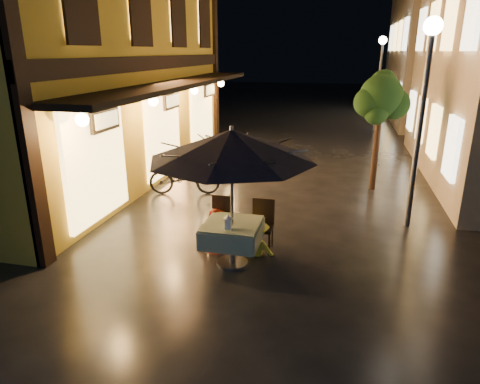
% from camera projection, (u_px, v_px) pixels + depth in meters
% --- Properties ---
extents(ground, '(90.00, 90.00, 0.00)m').
position_uv_depth(ground, '(253.00, 251.00, 8.10)').
color(ground, black).
rests_on(ground, ground).
extents(west_building, '(5.90, 11.40, 7.40)m').
position_uv_depth(west_building, '(82.00, 47.00, 11.88)').
color(west_building, gold).
rests_on(west_building, ground).
extents(east_building_far, '(7.30, 10.30, 7.30)m').
position_uv_depth(east_building_far, '(467.00, 50.00, 21.93)').
color(east_building_far, '#BBAC90').
rests_on(east_building_far, ground).
extents(street_tree, '(1.43, 1.20, 3.15)m').
position_uv_depth(street_tree, '(381.00, 99.00, 10.98)').
color(street_tree, black).
rests_on(street_tree, ground).
extents(streetlamp_near, '(0.36, 0.36, 4.23)m').
position_uv_depth(streetlamp_near, '(425.00, 88.00, 8.37)').
color(streetlamp_near, '#59595E').
rests_on(streetlamp_near, ground).
extents(streetlamp_far, '(0.36, 0.36, 4.23)m').
position_uv_depth(streetlamp_far, '(380.00, 67.00, 19.46)').
color(streetlamp_far, '#59595E').
rests_on(streetlamp_far, ground).
extents(cafe_table, '(0.99, 0.99, 0.78)m').
position_uv_depth(cafe_table, '(232.00, 233.00, 7.44)').
color(cafe_table, '#59595E').
rests_on(cafe_table, ground).
extents(patio_umbrella, '(2.82, 2.82, 2.46)m').
position_uv_depth(patio_umbrella, '(232.00, 145.00, 6.95)').
color(patio_umbrella, '#59595E').
rests_on(patio_umbrella, ground).
extents(cafe_chair_left, '(0.42, 0.42, 0.97)m').
position_uv_depth(cafe_chair_left, '(221.00, 218.00, 8.22)').
color(cafe_chair_left, black).
rests_on(cafe_chair_left, ground).
extents(cafe_chair_right, '(0.42, 0.42, 0.97)m').
position_uv_depth(cafe_chair_right, '(262.00, 222.00, 8.05)').
color(cafe_chair_right, black).
rests_on(cafe_chair_right, ground).
extents(table_lantern, '(0.16, 0.16, 0.25)m').
position_uv_depth(table_lantern, '(228.00, 221.00, 7.11)').
color(table_lantern, white).
rests_on(table_lantern, cafe_table).
extents(person_orange, '(0.79, 0.62, 1.57)m').
position_uv_depth(person_orange, '(215.00, 210.00, 7.98)').
color(person_orange, red).
rests_on(person_orange, ground).
extents(person_yellow, '(0.92, 0.59, 1.36)m').
position_uv_depth(person_yellow, '(256.00, 219.00, 7.80)').
color(person_yellow, yellow).
rests_on(person_yellow, ground).
extents(bicycle_0, '(1.95, 1.07, 0.97)m').
position_uv_depth(bicycle_0, '(184.00, 176.00, 11.19)').
color(bicycle_0, black).
rests_on(bicycle_0, ground).
extents(bicycle_1, '(1.76, 1.02, 1.02)m').
position_uv_depth(bicycle_1, '(212.00, 157.00, 13.11)').
color(bicycle_1, black).
rests_on(bicycle_1, ground).
extents(bicycle_2, '(1.92, 1.17, 0.95)m').
position_uv_depth(bicycle_2, '(214.00, 150.00, 14.23)').
color(bicycle_2, black).
rests_on(bicycle_2, ground).
extents(bicycle_3, '(1.63, 0.98, 0.94)m').
position_uv_depth(bicycle_3, '(214.00, 150.00, 14.20)').
color(bicycle_3, black).
rests_on(bicycle_3, ground).
extents(bicycle_4, '(1.67, 0.77, 0.85)m').
position_uv_depth(bicycle_4, '(230.00, 146.00, 15.01)').
color(bicycle_4, black).
rests_on(bicycle_4, ground).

